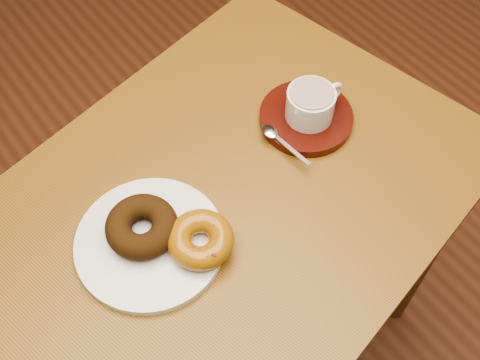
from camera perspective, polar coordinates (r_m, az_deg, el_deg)
cafe_table at (r=1.09m, az=-0.84°, el=-4.77°), size 0.94×0.78×0.78m
donut_plate at (r=0.94m, az=-8.52°, el=-5.90°), size 0.25×0.25×0.01m
donut_cinnamon at (r=0.92m, az=-9.31°, el=-4.37°), size 0.12×0.12×0.04m
donut_caramel at (r=0.90m, az=-3.78°, el=-5.65°), size 0.10×0.10×0.04m
saucer at (r=1.07m, az=6.28°, el=5.90°), size 0.17×0.17×0.02m
coffee_cup at (r=1.04m, az=6.76°, el=7.21°), size 0.11×0.08×0.06m
teaspoon at (r=1.03m, az=3.25°, el=4.29°), size 0.02×0.11×0.01m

